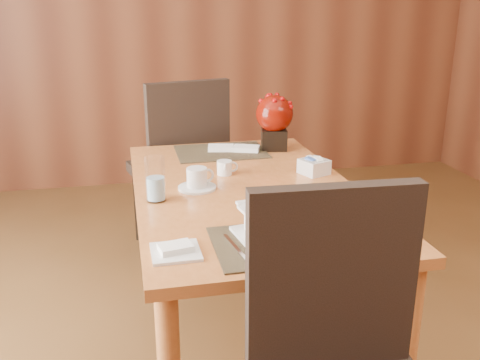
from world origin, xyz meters
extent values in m
cube|color=brown|center=(0.00, 3.00, 1.40)|extent=(5.00, 0.02, 2.80)
cube|color=#C37036|center=(0.00, 0.60, 0.73)|extent=(0.90, 1.50, 0.04)
cylinder|color=#C37036|center=(-0.39, 1.29, 0.35)|extent=(0.07, 0.07, 0.71)
cylinder|color=#C37036|center=(0.39, -0.09, 0.35)|extent=(0.07, 0.07, 0.71)
cylinder|color=#C37036|center=(0.39, 1.29, 0.35)|extent=(0.07, 0.07, 0.71)
cube|color=black|center=(0.00, 0.05, 0.75)|extent=(0.45, 0.33, 0.01)
cube|color=black|center=(0.00, 1.15, 0.75)|extent=(0.45, 0.33, 0.01)
cube|color=white|center=(0.00, 0.07, 0.76)|extent=(0.31, 0.31, 0.01)
cube|color=white|center=(0.00, 0.07, 0.81)|extent=(0.22, 0.22, 0.09)
cylinder|color=#D0C770|center=(0.00, 0.07, 0.81)|extent=(0.18, 0.18, 0.08)
cylinder|color=white|center=(-0.20, 0.62, 0.76)|extent=(0.16, 0.16, 0.01)
cylinder|color=white|center=(-0.20, 0.62, 0.80)|extent=(0.10, 0.10, 0.08)
cylinder|color=black|center=(-0.20, 0.62, 0.83)|extent=(0.08, 0.08, 0.01)
cylinder|color=white|center=(-0.37, 0.52, 0.84)|extent=(0.10, 0.10, 0.18)
cube|color=white|center=(0.34, 0.71, 0.78)|extent=(0.14, 0.14, 0.07)
cube|color=black|center=(0.28, 1.16, 0.80)|extent=(0.15, 0.15, 0.11)
sphere|color=maroon|center=(0.28, 1.16, 0.94)|extent=(0.19, 0.19, 0.19)
cube|color=white|center=(-0.34, 0.05, 0.75)|extent=(0.15, 0.15, 0.01)
cube|color=black|center=(0.04, -0.25, 0.78)|extent=(0.47, 0.08, 0.53)
cube|color=black|center=(-0.18, 1.67, 0.50)|extent=(0.60, 0.60, 0.06)
cube|color=black|center=(-0.12, 1.45, 0.80)|extent=(0.48, 0.17, 0.54)
cylinder|color=black|center=(-0.03, 1.92, 0.23)|extent=(0.04, 0.04, 0.47)
cylinder|color=black|center=(0.07, 1.52, 0.23)|extent=(0.04, 0.04, 0.47)
cylinder|color=black|center=(-0.43, 1.82, 0.23)|extent=(0.04, 0.04, 0.47)
cylinder|color=black|center=(-0.33, 1.43, 0.23)|extent=(0.04, 0.04, 0.47)
camera|label=1|loc=(-0.47, -1.43, 1.48)|focal=40.00mm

